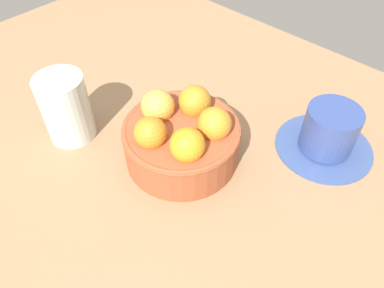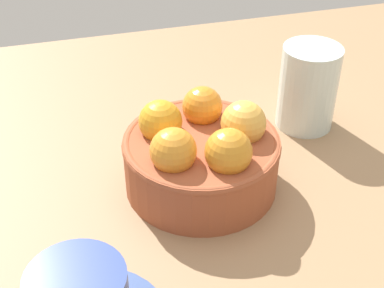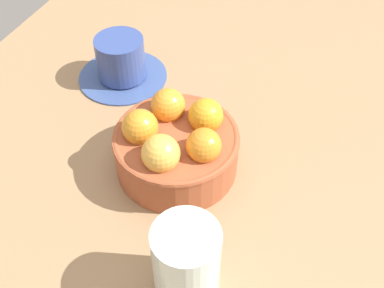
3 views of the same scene
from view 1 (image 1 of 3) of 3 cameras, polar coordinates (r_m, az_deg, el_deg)
name	(u,v)px [view 1 (image 1 of 3)]	position (r cm, az deg, el deg)	size (l,w,h in cm)	color
ground_plane	(182,165)	(57.15, -1.51, -3.20)	(117.47, 83.53, 3.74)	#997551
terracotta_bowl	(182,137)	(52.67, -1.62, 1.14)	(16.80, 16.80, 9.74)	#9E4C2D
coffee_cup	(328,133)	(58.34, 20.32, 1.57)	(14.70, 14.70, 7.42)	#3A518A
water_glass	(66,108)	(58.69, -18.89, 5.30)	(7.21, 7.21, 10.67)	silver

